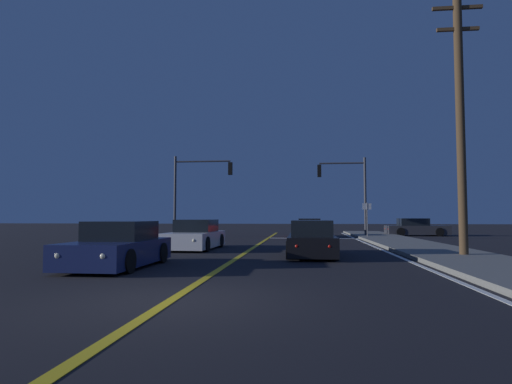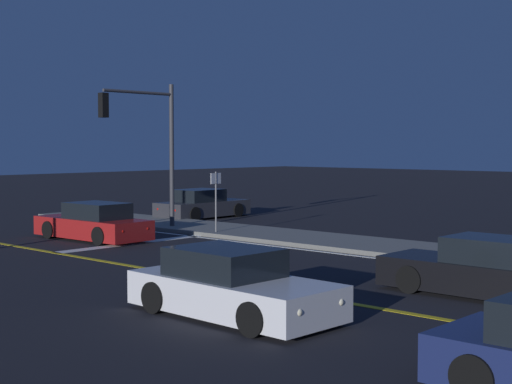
{
  "view_description": "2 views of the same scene",
  "coord_description": "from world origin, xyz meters",
  "px_view_note": "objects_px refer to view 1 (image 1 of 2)",
  "views": [
    {
      "loc": [
        2.31,
        -7.42,
        1.48
      ],
      "look_at": [
        -0.39,
        17.69,
        2.93
      ],
      "focal_mm": 30.04,
      "sensor_mm": 36.0,
      "label": 1
    },
    {
      "loc": [
        -13.09,
        1.53,
        3.37
      ],
      "look_at": [
        1.99,
        15.24,
        2.11
      ],
      "focal_mm": 52.86,
      "sensor_mm": 36.0,
      "label": 2
    }
  ],
  "objects_px": {
    "car_side_waiting_black": "(311,240)",
    "traffic_signal_far_left": "(196,183)",
    "street_sign_corner": "(367,215)",
    "car_lead_oncoming_charcoal": "(416,228)",
    "car_distant_tail_red": "(309,229)",
    "car_mid_block_white": "(195,236)",
    "utility_pole_right": "(460,117)",
    "traffic_signal_near_right": "(348,184)",
    "car_parked_curb_navy": "(118,247)"
  },
  "relations": [
    {
      "from": "car_lead_oncoming_charcoal",
      "to": "traffic_signal_near_right",
      "type": "bearing_deg",
      "value": -65.01
    },
    {
      "from": "traffic_signal_near_right",
      "to": "car_parked_curb_navy",
      "type": "bearing_deg",
      "value": 65.93
    },
    {
      "from": "traffic_signal_near_right",
      "to": "utility_pole_right",
      "type": "distance_m",
      "value": 16.01
    },
    {
      "from": "car_lead_oncoming_charcoal",
      "to": "car_side_waiting_black",
      "type": "bearing_deg",
      "value": -26.12
    },
    {
      "from": "car_parked_curb_navy",
      "to": "traffic_signal_near_right",
      "type": "height_order",
      "value": "traffic_signal_near_right"
    },
    {
      "from": "car_lead_oncoming_charcoal",
      "to": "car_parked_curb_navy",
      "type": "height_order",
      "value": "same"
    },
    {
      "from": "car_side_waiting_black",
      "to": "car_lead_oncoming_charcoal",
      "type": "distance_m",
      "value": 19.89
    },
    {
      "from": "utility_pole_right",
      "to": "traffic_signal_far_left",
      "type": "bearing_deg",
      "value": 132.8
    },
    {
      "from": "car_side_waiting_black",
      "to": "car_distant_tail_red",
      "type": "relative_size",
      "value": 0.99
    },
    {
      "from": "traffic_signal_far_left",
      "to": "car_parked_curb_navy",
      "type": "bearing_deg",
      "value": -82.83
    },
    {
      "from": "car_parked_curb_navy",
      "to": "utility_pole_right",
      "type": "bearing_deg",
      "value": -161.04
    },
    {
      "from": "traffic_signal_far_left",
      "to": "utility_pole_right",
      "type": "relative_size",
      "value": 0.61
    },
    {
      "from": "car_parked_curb_navy",
      "to": "car_lead_oncoming_charcoal",
      "type": "bearing_deg",
      "value": -122.21
    },
    {
      "from": "car_lead_oncoming_charcoal",
      "to": "traffic_signal_near_right",
      "type": "relative_size",
      "value": 0.8
    },
    {
      "from": "car_distant_tail_red",
      "to": "car_mid_block_white",
      "type": "bearing_deg",
      "value": -115.68
    },
    {
      "from": "car_side_waiting_black",
      "to": "car_distant_tail_red",
      "type": "xyz_separation_m",
      "value": [
        0.13,
        14.95,
        0.0
      ]
    },
    {
      "from": "car_lead_oncoming_charcoal",
      "to": "car_distant_tail_red",
      "type": "height_order",
      "value": "same"
    },
    {
      "from": "car_side_waiting_black",
      "to": "car_parked_curb_navy",
      "type": "height_order",
      "value": "same"
    },
    {
      "from": "street_sign_corner",
      "to": "utility_pole_right",
      "type": "bearing_deg",
      "value": -83.85
    },
    {
      "from": "street_sign_corner",
      "to": "traffic_signal_near_right",
      "type": "bearing_deg",
      "value": 108.35
    },
    {
      "from": "utility_pole_right",
      "to": "car_mid_block_white",
      "type": "bearing_deg",
      "value": 162.43
    },
    {
      "from": "car_parked_curb_navy",
      "to": "car_distant_tail_red",
      "type": "height_order",
      "value": "same"
    },
    {
      "from": "car_side_waiting_black",
      "to": "traffic_signal_far_left",
      "type": "distance_m",
      "value": 16.45
    },
    {
      "from": "car_side_waiting_black",
      "to": "car_parked_curb_navy",
      "type": "xyz_separation_m",
      "value": [
        -5.73,
        -4.15,
        0.0
      ]
    },
    {
      "from": "car_mid_block_white",
      "to": "car_distant_tail_red",
      "type": "xyz_separation_m",
      "value": [
        5.33,
        12.03,
        -0.0
      ]
    },
    {
      "from": "car_side_waiting_black",
      "to": "street_sign_corner",
      "type": "bearing_deg",
      "value": 72.66
    },
    {
      "from": "car_lead_oncoming_charcoal",
      "to": "car_parked_curb_navy",
      "type": "relative_size",
      "value": 1.09
    },
    {
      "from": "traffic_signal_near_right",
      "to": "car_mid_block_white",
      "type": "bearing_deg",
      "value": 56.66
    },
    {
      "from": "car_parked_curb_navy",
      "to": "traffic_signal_near_right",
      "type": "relative_size",
      "value": 0.74
    },
    {
      "from": "car_lead_oncoming_charcoal",
      "to": "traffic_signal_near_right",
      "type": "distance_m",
      "value": 6.84
    },
    {
      "from": "car_side_waiting_black",
      "to": "car_mid_block_white",
      "type": "bearing_deg",
      "value": 150.73
    },
    {
      "from": "car_parked_curb_navy",
      "to": "car_distant_tail_red",
      "type": "bearing_deg",
      "value": -106.76
    },
    {
      "from": "car_parked_curb_navy",
      "to": "utility_pole_right",
      "type": "height_order",
      "value": "utility_pole_right"
    },
    {
      "from": "car_mid_block_white",
      "to": "utility_pole_right",
      "type": "xyz_separation_m",
      "value": [
        10.52,
        -3.33,
        4.45
      ]
    },
    {
      "from": "traffic_signal_far_left",
      "to": "car_lead_oncoming_charcoal",
      "type": "bearing_deg",
      "value": 13.87
    },
    {
      "from": "car_side_waiting_black",
      "to": "utility_pole_right",
      "type": "xyz_separation_m",
      "value": [
        5.32,
        -0.42,
        4.45
      ]
    },
    {
      "from": "car_mid_block_white",
      "to": "utility_pole_right",
      "type": "distance_m",
      "value": 11.9
    },
    {
      "from": "car_side_waiting_black",
      "to": "car_lead_oncoming_charcoal",
      "type": "bearing_deg",
      "value": 65.01
    },
    {
      "from": "car_side_waiting_black",
      "to": "utility_pole_right",
      "type": "height_order",
      "value": "utility_pole_right"
    },
    {
      "from": "car_side_waiting_black",
      "to": "street_sign_corner",
      "type": "xyz_separation_m",
      "value": [
        3.92,
        12.57,
        1.03
      ]
    },
    {
      "from": "car_lead_oncoming_charcoal",
      "to": "street_sign_corner",
      "type": "relative_size",
      "value": 1.94
    },
    {
      "from": "car_mid_block_white",
      "to": "car_lead_oncoming_charcoal",
      "type": "relative_size",
      "value": 0.97
    },
    {
      "from": "traffic_signal_near_right",
      "to": "street_sign_corner",
      "type": "relative_size",
      "value": 2.42
    },
    {
      "from": "car_side_waiting_black",
      "to": "car_distant_tail_red",
      "type": "bearing_deg",
      "value": 89.49
    },
    {
      "from": "traffic_signal_far_left",
      "to": "car_distant_tail_red",
      "type": "bearing_deg",
      "value": 6.82
    },
    {
      "from": "car_side_waiting_black",
      "to": "street_sign_corner",
      "type": "relative_size",
      "value": 1.98
    },
    {
      "from": "car_side_waiting_black",
      "to": "utility_pole_right",
      "type": "bearing_deg",
      "value": -4.5
    },
    {
      "from": "car_mid_block_white",
      "to": "street_sign_corner",
      "type": "distance_m",
      "value": 13.33
    },
    {
      "from": "car_mid_block_white",
      "to": "car_side_waiting_black",
      "type": "distance_m",
      "value": 5.96
    },
    {
      "from": "car_parked_curb_navy",
      "to": "traffic_signal_far_left",
      "type": "distance_m",
      "value": 18.57
    }
  ]
}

